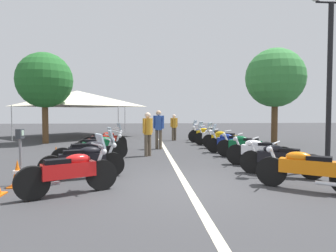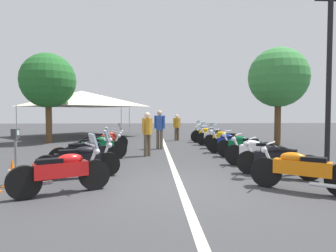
# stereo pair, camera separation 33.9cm
# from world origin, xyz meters

# --- Properties ---
(ground_plane) EXTENTS (80.00, 80.00, 0.00)m
(ground_plane) POSITION_xyz_m (0.00, 0.00, 0.00)
(ground_plane) COLOR #38383A
(lane_centre_stripe) EXTENTS (16.91, 0.16, 0.01)m
(lane_centre_stripe) POSITION_xyz_m (3.85, 0.00, 0.00)
(lane_centre_stripe) COLOR beige
(lane_centre_stripe) RESTS_ON ground_plane
(motorcycle_left_row_0) EXTENTS (1.11, 1.85, 1.22)m
(motorcycle_left_row_0) POSITION_xyz_m (-0.40, 2.45, 0.47)
(motorcycle_left_row_0) COLOR black
(motorcycle_left_row_0) RESTS_ON ground_plane
(motorcycle_left_row_1) EXTENTS (0.89, 2.06, 1.21)m
(motorcycle_left_row_1) POSITION_xyz_m (1.05, 2.47, 0.46)
(motorcycle_left_row_1) COLOR black
(motorcycle_left_row_1) RESTS_ON ground_plane
(motorcycle_left_row_2) EXTENTS (0.91, 2.00, 1.22)m
(motorcycle_left_row_2) POSITION_xyz_m (2.35, 2.59, 0.48)
(motorcycle_left_row_2) COLOR black
(motorcycle_left_row_2) RESTS_ON ground_plane
(motorcycle_left_row_3) EXTENTS (1.04, 1.95, 1.01)m
(motorcycle_left_row_3) POSITION_xyz_m (3.90, 2.51, 0.46)
(motorcycle_left_row_3) COLOR black
(motorcycle_left_row_3) RESTS_ON ground_plane
(motorcycle_left_row_4) EXTENTS (1.07, 1.90, 1.01)m
(motorcycle_left_row_4) POSITION_xyz_m (5.24, 2.58, 0.46)
(motorcycle_left_row_4) COLOR black
(motorcycle_left_row_4) RESTS_ON ground_plane
(motorcycle_left_row_5) EXTENTS (0.96, 1.94, 1.20)m
(motorcycle_left_row_5) POSITION_xyz_m (6.73, 2.69, 0.46)
(motorcycle_left_row_5) COLOR black
(motorcycle_left_row_5) RESTS_ON ground_plane
(motorcycle_right_row_0) EXTENTS (1.39, 1.81, 1.01)m
(motorcycle_right_row_0) POSITION_xyz_m (-0.47, -2.50, 0.46)
(motorcycle_right_row_0) COLOR black
(motorcycle_right_row_0) RESTS_ON ground_plane
(motorcycle_right_row_1) EXTENTS (1.31, 1.83, 0.99)m
(motorcycle_right_row_1) POSITION_xyz_m (0.96, -2.58, 0.45)
(motorcycle_right_row_1) COLOR black
(motorcycle_right_row_1) RESTS_ON ground_plane
(motorcycle_right_row_2) EXTENTS (1.20, 1.83, 1.01)m
(motorcycle_right_row_2) POSITION_xyz_m (2.35, -2.57, 0.46)
(motorcycle_right_row_2) COLOR black
(motorcycle_right_row_2) RESTS_ON ground_plane
(motorcycle_right_row_3) EXTENTS (1.45, 1.79, 1.00)m
(motorcycle_right_row_3) POSITION_xyz_m (3.98, -2.69, 0.46)
(motorcycle_right_row_3) COLOR black
(motorcycle_right_row_3) RESTS_ON ground_plane
(motorcycle_right_row_4) EXTENTS (1.06, 1.82, 1.20)m
(motorcycle_right_row_4) POSITION_xyz_m (5.28, -2.51, 0.46)
(motorcycle_right_row_4) COLOR black
(motorcycle_right_row_4) RESTS_ON ground_plane
(motorcycle_right_row_5) EXTENTS (1.45, 1.75, 1.21)m
(motorcycle_right_row_5) POSITION_xyz_m (6.61, -2.62, 0.47)
(motorcycle_right_row_5) COLOR black
(motorcycle_right_row_5) RESTS_ON ground_plane
(motorcycle_right_row_6) EXTENTS (1.35, 1.72, 1.21)m
(motorcycle_right_row_6) POSITION_xyz_m (8.11, -2.47, 0.47)
(motorcycle_right_row_6) COLOR black
(motorcycle_right_row_6) RESTS_ON ground_plane
(motorcycle_right_row_7) EXTENTS (1.12, 1.94, 1.02)m
(motorcycle_right_row_7) POSITION_xyz_m (9.56, -2.47, 0.47)
(motorcycle_right_row_7) COLOR black
(motorcycle_right_row_7) RESTS_ON ground_plane
(motorcycle_right_row_8) EXTENTS (1.29, 1.76, 1.21)m
(motorcycle_right_row_8) POSITION_xyz_m (10.87, -2.66, 0.47)
(motorcycle_right_row_8) COLOR black
(motorcycle_right_row_8) RESTS_ON ground_plane
(street_lamp_twin_globe) EXTENTS (0.32, 1.22, 5.10)m
(street_lamp_twin_globe) POSITION_xyz_m (1.56, -4.29, 3.46)
(street_lamp_twin_globe) COLOR black
(street_lamp_twin_globe) RESTS_ON ground_plane
(parking_meter) EXTENTS (0.19, 0.14, 1.29)m
(parking_meter) POSITION_xyz_m (0.52, 3.79, 0.90)
(parking_meter) COLOR slate
(parking_meter) RESTS_ON ground_plane
(traffic_cone_0) EXTENTS (0.36, 0.36, 0.61)m
(traffic_cone_0) POSITION_xyz_m (0.34, 3.79, 0.29)
(traffic_cone_0) COLOR orange
(traffic_cone_0) RESTS_ON ground_plane
(traffic_cone_2) EXTENTS (0.36, 0.36, 0.61)m
(traffic_cone_2) POSITION_xyz_m (3.05, 3.73, 0.29)
(traffic_cone_2) COLOR orange
(traffic_cone_2) RESTS_ON ground_plane
(bystander_0) EXTENTS (0.32, 0.49, 1.77)m
(bystander_0) POSITION_xyz_m (6.99, 0.30, 1.04)
(bystander_0) COLOR brown
(bystander_0) RESTS_ON ground_plane
(bystander_2) EXTENTS (0.34, 0.45, 1.56)m
(bystander_2) POSITION_xyz_m (11.03, -0.82, 0.91)
(bystander_2) COLOR brown
(bystander_2) RESTS_ON ground_plane
(bystander_3) EXTENTS (0.41, 0.39, 1.68)m
(bystander_3) POSITION_xyz_m (4.80, 0.82, 0.98)
(bystander_3) COLOR brown
(bystander_3) RESTS_ON ground_plane
(roadside_tree_0) EXTENTS (3.03, 3.03, 4.99)m
(roadside_tree_0) POSITION_xyz_m (8.37, -5.80, 3.45)
(roadside_tree_0) COLOR brown
(roadside_tree_0) RESTS_ON ground_plane
(roadside_tree_1) EXTENTS (2.97, 2.97, 4.90)m
(roadside_tree_1) POSITION_xyz_m (9.98, 6.29, 3.39)
(roadside_tree_1) COLOR brown
(roadside_tree_1) RESTS_ON ground_plane
(event_tent) EXTENTS (6.88, 6.88, 3.20)m
(event_tent) POSITION_xyz_m (14.60, 5.60, 2.65)
(event_tent) COLOR beige
(event_tent) RESTS_ON ground_plane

